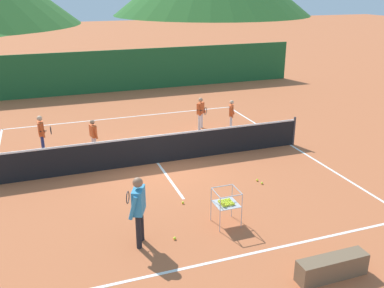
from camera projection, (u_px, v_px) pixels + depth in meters
ground_plane at (158, 163)px, 13.97m from camera, size 120.00×120.00×0.00m
line_baseline_near at (227, 259)px, 9.07m from camera, size 10.04×0.08×0.01m
line_baseline_far at (125, 117)px, 18.79m from camera, size 10.04×0.08×0.01m
line_sideline_east at (290, 145)px, 15.56m from camera, size 0.08×11.02×0.01m
line_service_center at (158, 163)px, 13.97m from camera, size 0.08×5.36×0.01m
tennis_net at (157, 149)px, 13.80m from camera, size 10.33×0.08×1.05m
instructor at (138, 205)px, 9.28m from camera, size 0.49×0.82×1.64m
student_0 at (42, 131)px, 14.52m from camera, size 0.44×0.63×1.35m
student_1 at (93, 133)px, 14.58m from camera, size 0.25×0.49×1.20m
student_2 at (201, 110)px, 17.05m from camera, size 0.48×0.68×1.29m
student_3 at (231, 112)px, 16.93m from camera, size 0.38×0.49×1.22m
ball_cart at (226, 203)px, 10.20m from camera, size 0.58×0.58×0.90m
tennis_ball_1 at (183, 203)px, 11.35m from camera, size 0.07×0.07×0.07m
tennis_ball_3 at (257, 180)px, 12.67m from camera, size 0.07×0.07×0.07m
tennis_ball_4 at (175, 238)px, 9.76m from camera, size 0.07×0.07×0.07m
tennis_ball_5 at (262, 183)px, 12.47m from camera, size 0.07×0.07×0.07m
windscreen_fence at (105, 72)px, 22.80m from camera, size 22.09×0.08×2.25m
courtside_bench at (332, 267)px, 8.44m from camera, size 1.50×0.36×0.46m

